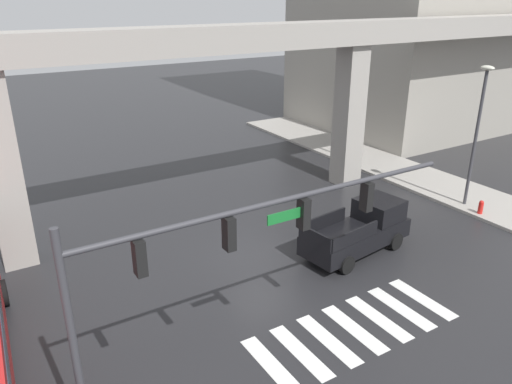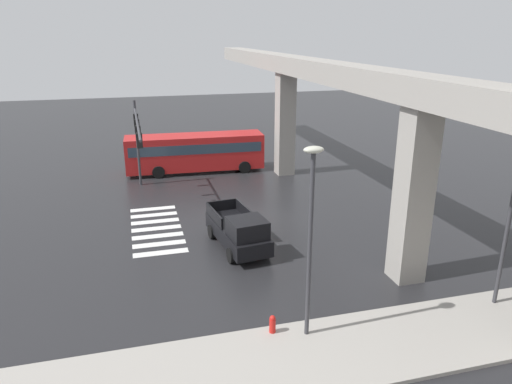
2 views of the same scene
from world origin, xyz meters
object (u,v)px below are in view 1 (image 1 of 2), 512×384
traffic_signal_mast (224,250)px  street_lamp_near_corner (478,121)px  street_lamp_mid_block (362,94)px  pickup_truck (361,230)px  fire_hydrant (481,208)px

traffic_signal_mast → street_lamp_near_corner: 17.72m
traffic_signal_mast → street_lamp_mid_block: bearing=38.5°
street_lamp_near_corner → traffic_signal_mast: bearing=-162.8°
pickup_truck → fire_hydrant: pickup_truck is taller
traffic_signal_mast → street_lamp_mid_block: street_lamp_mid_block is taller
traffic_signal_mast → street_lamp_near_corner: (16.93, 5.23, -0.12)m
street_lamp_near_corner → fire_hydrant: street_lamp_near_corner is taller
pickup_truck → street_lamp_mid_block: bearing=48.2°
pickup_truck → traffic_signal_mast: size_ratio=0.49×
fire_hydrant → street_lamp_near_corner: bearing=71.5°
traffic_signal_mast → street_lamp_near_corner: street_lamp_near_corner is taller
traffic_signal_mast → fire_hydrant: bearing=13.7°
pickup_truck → street_lamp_near_corner: size_ratio=0.73×
street_lamp_mid_block → fire_hydrant: bearing=-92.4°
pickup_truck → fire_hydrant: bearing=-3.9°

